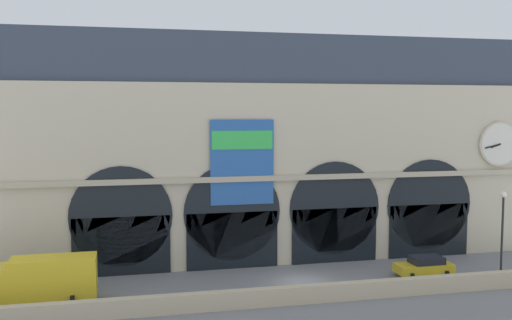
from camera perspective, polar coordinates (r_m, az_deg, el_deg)
ground_plane at (r=44.06m, az=4.60°, el=-11.99°), size 200.00×200.00×0.00m
quay_parapet_wall at (r=39.89m, az=6.56°, el=-12.94°), size 90.00×0.70×1.19m
station_building at (r=49.34m, az=2.14°, el=0.78°), size 45.45×5.12×19.11m
box_truck_west at (r=41.37m, az=-20.62°, el=-10.98°), size 7.50×2.91×3.12m
car_mideast at (r=47.15m, az=16.32°, el=-10.03°), size 4.40×2.22×1.55m
street_lamp_quayside at (r=46.18m, az=23.20°, el=-5.95°), size 0.44×0.44×6.90m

